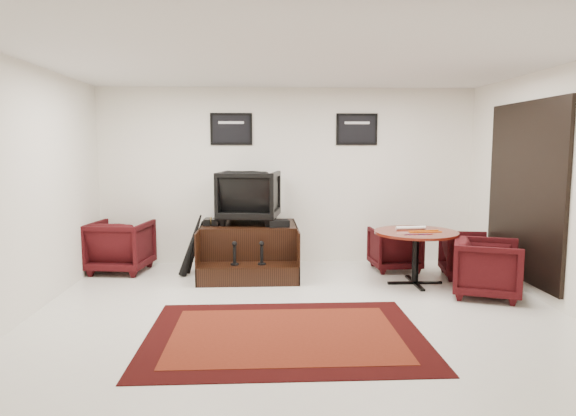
% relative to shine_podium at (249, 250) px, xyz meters
% --- Properties ---
extents(ground, '(6.00, 6.00, 0.00)m').
position_rel_shine_podium_xyz_m(ground, '(0.61, -1.82, -0.33)').
color(ground, silver).
rests_on(ground, ground).
extents(room_shell, '(6.02, 5.02, 2.81)m').
position_rel_shine_podium_xyz_m(room_shell, '(1.02, -1.69, 1.45)').
color(room_shell, white).
rests_on(room_shell, ground).
extents(area_rug, '(2.75, 2.07, 0.01)m').
position_rel_shine_podium_xyz_m(area_rug, '(0.42, -2.63, -0.33)').
color(area_rug, black).
rests_on(area_rug, ground).
extents(shine_podium, '(1.41, 1.45, 0.72)m').
position_rel_shine_podium_xyz_m(shine_podium, '(0.00, 0.00, 0.00)').
color(shine_podium, black).
rests_on(shine_podium, ground).
extents(shine_chair, '(0.97, 0.93, 0.89)m').
position_rel_shine_podium_xyz_m(shine_chair, '(0.00, 0.15, 0.83)').
color(shine_chair, black).
rests_on(shine_chair, shine_podium).
extents(shoes_pair, '(0.23, 0.27, 0.10)m').
position_rel_shine_podium_xyz_m(shoes_pair, '(-0.55, -0.03, 0.44)').
color(shoes_pair, black).
rests_on(shoes_pair, shine_podium).
extents(polish_kit, '(0.31, 0.24, 0.10)m').
position_rel_shine_podium_xyz_m(polish_kit, '(0.43, -0.25, 0.44)').
color(polish_kit, black).
rests_on(polish_kit, shine_podium).
extents(umbrella_black, '(0.35, 0.13, 0.94)m').
position_rel_shine_podium_xyz_m(umbrella_black, '(-0.83, -0.21, 0.13)').
color(umbrella_black, black).
rests_on(umbrella_black, ground).
extents(umbrella_hooked, '(0.30, 0.11, 0.82)m').
position_rel_shine_podium_xyz_m(umbrella_hooked, '(-0.81, -0.04, 0.07)').
color(umbrella_hooked, black).
rests_on(umbrella_hooked, ground).
extents(armchair_side, '(0.93, 0.89, 0.85)m').
position_rel_shine_podium_xyz_m(armchair_side, '(-1.94, 0.14, 0.09)').
color(armchair_side, black).
rests_on(armchair_side, ground).
extents(meeting_table, '(1.12, 1.12, 0.73)m').
position_rel_shine_podium_xyz_m(meeting_table, '(2.28, -0.78, 0.31)').
color(meeting_table, '#4B120A').
rests_on(meeting_table, ground).
extents(table_chair_back, '(0.73, 0.68, 0.71)m').
position_rel_shine_podium_xyz_m(table_chair_back, '(2.21, 0.05, 0.02)').
color(table_chair_back, black).
rests_on(table_chair_back, ground).
extents(table_chair_window, '(0.74, 0.78, 0.71)m').
position_rel_shine_podium_xyz_m(table_chair_window, '(3.14, -0.47, 0.02)').
color(table_chair_window, black).
rests_on(table_chair_window, ground).
extents(table_chair_corner, '(0.96, 0.99, 0.80)m').
position_rel_shine_podium_xyz_m(table_chair_corner, '(3.00, -1.41, 0.06)').
color(table_chair_corner, black).
rests_on(table_chair_corner, ground).
extents(paper_roll, '(0.42, 0.09, 0.05)m').
position_rel_shine_podium_xyz_m(paper_roll, '(2.25, -0.65, 0.42)').
color(paper_roll, white).
rests_on(paper_roll, meeting_table).
extents(table_clutter, '(0.57, 0.35, 0.01)m').
position_rel_shine_podium_xyz_m(table_clutter, '(2.35, -0.87, 0.40)').
color(table_clutter, orange).
rests_on(table_clutter, meeting_table).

